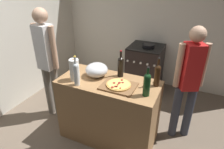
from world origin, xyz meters
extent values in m
cube|color=#6B5B4C|center=(0.00, 1.22, -0.01)|extent=(4.17, 3.03, 0.02)
cube|color=silver|center=(0.00, 2.48, 1.30)|extent=(4.17, 0.10, 2.60)
cube|color=silver|center=(-1.84, 1.22, 1.30)|extent=(0.10, 3.03, 2.60)
cube|color=#9E7247|center=(0.00, 0.61, 0.44)|extent=(1.26, 0.60, 0.89)
cube|color=brown|center=(0.16, 0.54, 0.90)|extent=(0.40, 0.32, 0.02)
cylinder|color=tan|center=(0.16, 0.54, 0.92)|extent=(0.29, 0.29, 0.02)
cylinder|color=#EAC660|center=(0.16, 0.54, 0.93)|extent=(0.26, 0.26, 0.00)
cylinder|color=maroon|center=(0.22, 0.45, 0.93)|extent=(0.02, 0.02, 0.01)
cylinder|color=maroon|center=(0.16, 0.51, 0.93)|extent=(0.02, 0.02, 0.01)
cylinder|color=maroon|center=(0.11, 0.53, 0.93)|extent=(0.03, 0.03, 0.01)
cylinder|color=maroon|center=(0.13, 0.43, 0.93)|extent=(0.03, 0.03, 0.01)
cylinder|color=maroon|center=(0.16, 0.46, 0.93)|extent=(0.03, 0.03, 0.01)
cylinder|color=maroon|center=(0.17, 0.64, 0.93)|extent=(0.03, 0.03, 0.01)
cylinder|color=maroon|center=(0.20, 0.58, 0.93)|extent=(0.03, 0.03, 0.01)
cylinder|color=maroon|center=(0.17, 0.54, 0.93)|extent=(0.02, 0.02, 0.01)
cylinder|color=maroon|center=(0.16, 0.56, 0.93)|extent=(0.04, 0.04, 0.01)
cylinder|color=maroon|center=(0.17, 0.47, 0.93)|extent=(0.03, 0.03, 0.01)
cylinder|color=#B2B2B7|center=(-0.20, 0.67, 0.89)|extent=(0.12, 0.12, 0.01)
ellipsoid|color=silver|center=(-0.20, 0.67, 0.98)|extent=(0.29, 0.29, 0.17)
cylinder|color=white|center=(-0.40, 0.48, 1.03)|extent=(0.12, 0.12, 0.27)
cylinder|color=#997551|center=(-0.40, 0.48, 1.03)|extent=(0.03, 0.03, 0.28)
cylinder|color=black|center=(0.08, 0.80, 1.00)|extent=(0.08, 0.08, 0.22)
sphere|color=black|center=(0.08, 0.80, 1.11)|extent=(0.08, 0.08, 0.08)
cylinder|color=black|center=(0.08, 0.80, 1.18)|extent=(0.03, 0.03, 0.09)
cylinder|color=maroon|center=(0.08, 0.80, 1.24)|extent=(0.03, 0.03, 0.01)
cylinder|color=silver|center=(-0.30, 0.38, 1.01)|extent=(0.07, 0.07, 0.25)
sphere|color=silver|center=(-0.30, 0.38, 1.14)|extent=(0.07, 0.07, 0.07)
cylinder|color=silver|center=(-0.30, 0.38, 1.20)|extent=(0.03, 0.03, 0.09)
cylinder|color=gold|center=(-0.30, 0.38, 1.25)|extent=(0.03, 0.03, 0.01)
cylinder|color=#143819|center=(0.50, 0.50, 1.00)|extent=(0.08, 0.08, 0.23)
sphere|color=#143819|center=(0.50, 0.50, 1.11)|extent=(0.08, 0.08, 0.08)
cylinder|color=#143819|center=(0.50, 0.50, 1.18)|extent=(0.03, 0.03, 0.08)
cylinder|color=black|center=(0.50, 0.50, 1.22)|extent=(0.03, 0.03, 0.01)
cylinder|color=#331E0F|center=(0.56, 0.75, 1.01)|extent=(0.07, 0.07, 0.23)
sphere|color=#331E0F|center=(0.56, 0.75, 1.12)|extent=(0.07, 0.07, 0.07)
cylinder|color=#331E0F|center=(0.56, 0.75, 1.19)|extent=(0.03, 0.03, 0.09)
cylinder|color=black|center=(0.56, 0.75, 1.24)|extent=(0.03, 0.03, 0.01)
cube|color=black|center=(0.06, 2.08, 0.44)|extent=(0.61, 0.60, 0.87)
cube|color=black|center=(0.06, 2.08, 0.88)|extent=(0.61, 0.60, 0.02)
cylinder|color=silver|center=(-0.18, 1.77, 0.68)|extent=(0.04, 0.02, 0.04)
cylinder|color=silver|center=(-0.06, 1.77, 0.68)|extent=(0.04, 0.02, 0.04)
cylinder|color=silver|center=(0.06, 1.77, 0.68)|extent=(0.04, 0.02, 0.04)
cylinder|color=silver|center=(0.19, 1.77, 0.68)|extent=(0.04, 0.02, 0.04)
cylinder|color=silver|center=(0.31, 1.77, 0.68)|extent=(0.04, 0.02, 0.04)
cylinder|color=black|center=(0.10, 2.09, 0.91)|extent=(0.22, 0.22, 0.04)
cylinder|color=slate|center=(-1.10, 0.69, 0.42)|extent=(0.11, 0.11, 0.84)
cylinder|color=slate|center=(-0.94, 0.68, 0.42)|extent=(0.11, 0.11, 0.84)
cube|color=silver|center=(-1.02, 0.69, 1.16)|extent=(0.25, 0.22, 0.63)
cylinder|color=tan|center=(-1.18, 0.70, 1.18)|extent=(0.08, 0.08, 0.60)
cylinder|color=tan|center=(-0.86, 0.67, 1.18)|extent=(0.08, 0.08, 0.60)
sphere|color=tan|center=(-1.02, 0.69, 1.59)|extent=(0.20, 0.20, 0.20)
cylinder|color=#383D4C|center=(0.98, 1.10, 0.39)|extent=(0.11, 0.11, 0.78)
cylinder|color=#383D4C|center=(0.82, 1.02, 0.39)|extent=(0.11, 0.11, 0.78)
cube|color=red|center=(0.90, 1.06, 1.07)|extent=(0.28, 0.27, 0.59)
cylinder|color=tan|center=(1.03, 1.12, 1.09)|extent=(0.08, 0.08, 0.56)
cylinder|color=tan|center=(0.76, 0.99, 1.09)|extent=(0.08, 0.08, 0.56)
sphere|color=tan|center=(0.90, 1.06, 1.47)|extent=(0.19, 0.19, 0.19)
camera|label=1|loc=(0.92, -1.29, 2.07)|focal=31.38mm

